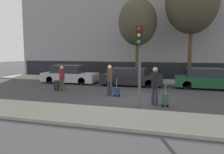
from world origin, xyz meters
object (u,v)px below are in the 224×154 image
at_px(bare_tree_near_crossing, 192,2).
at_px(parked_car_1, 131,77).
at_px(pedestrian_right, 155,84).
at_px(trolley_right, 165,99).
at_px(pedestrian_left, 62,77).
at_px(traffic_light, 139,51).
at_px(pedestrian_center, 110,78).
at_px(parked_car_0, 69,75).
at_px(parked_car_2, 206,79).
at_px(bare_tree_down_street, 138,22).
at_px(trolley_left, 57,84).
at_px(trolley_center, 117,91).
at_px(parked_bicycle, 136,76).

bearing_deg(bare_tree_near_crossing, parked_car_1, -157.45).
bearing_deg(pedestrian_right, trolley_right, 179.94).
distance_m(pedestrian_left, traffic_light, 6.80).
xyz_separation_m(pedestrian_center, bare_tree_near_crossing, (4.75, 5.84, 5.31)).
relative_size(pedestrian_center, trolley_right, 1.55).
bearing_deg(parked_car_0, parked_car_2, 0.68).
distance_m(trolley_right, bare_tree_down_street, 9.11).
bearing_deg(bare_tree_near_crossing, pedestrian_left, -146.87).
relative_size(parked_car_1, pedestrian_left, 2.81).
distance_m(parked_car_2, bare_tree_near_crossing, 6.00).
xyz_separation_m(parked_car_1, parked_car_2, (5.32, 0.09, 0.03)).
distance_m(trolley_left, bare_tree_near_crossing, 11.72).
relative_size(parked_car_1, traffic_light, 1.27).
bearing_deg(trolley_center, pedestrian_right, -32.69).
bearing_deg(trolley_center, parked_bicycle, 89.97).
xyz_separation_m(parked_car_1, pedestrian_left, (-3.87, -3.55, 0.30)).
height_order(pedestrian_center, traffic_light, traffic_light).
bearing_deg(parked_car_0, pedestrian_left, -69.93).
distance_m(traffic_light, bare_tree_near_crossing, 9.86).
xyz_separation_m(pedestrian_left, bare_tree_down_street, (4.09, 5.05, 3.99)).
relative_size(trolley_left, trolley_right, 1.04).
relative_size(trolley_center, bare_tree_down_street, 0.16).
distance_m(parked_bicycle, bare_tree_down_street, 4.48).
xyz_separation_m(parked_car_2, pedestrian_right, (-2.99, -5.82, 0.39)).
bearing_deg(bare_tree_near_crossing, pedestrian_center, -129.14).
height_order(trolley_right, bare_tree_near_crossing, bare_tree_near_crossing).
xyz_separation_m(trolley_center, parked_bicycle, (0.00, 6.40, 0.17)).
relative_size(parked_car_1, bare_tree_near_crossing, 0.54).
distance_m(trolley_center, trolley_right, 3.24).
distance_m(trolley_left, trolley_right, 7.66).
relative_size(parked_car_0, trolley_right, 3.92).
height_order(pedestrian_left, traffic_light, traffic_light).
height_order(parked_car_1, pedestrian_center, pedestrian_center).
distance_m(trolley_left, trolley_center, 4.53).
relative_size(parked_car_0, pedestrian_right, 2.47).
bearing_deg(parked_car_1, bare_tree_down_street, 81.67).
bearing_deg(trolley_left, parked_car_0, 102.99).
height_order(pedestrian_center, parked_bicycle, pedestrian_center).
bearing_deg(traffic_light, parked_car_2, 63.29).
bearing_deg(bare_tree_down_street, pedestrian_center, -96.92).
xyz_separation_m(pedestrian_right, bare_tree_near_crossing, (1.97, 7.51, 5.28)).
distance_m(parked_car_0, parked_car_2, 10.47).
xyz_separation_m(parked_car_2, bare_tree_near_crossing, (-1.02, 1.69, 5.67)).
bearing_deg(pedestrian_right, parked_car_2, -94.71).
relative_size(pedestrian_left, pedestrian_center, 0.92).
height_order(parked_car_0, pedestrian_right, pedestrian_right).
distance_m(pedestrian_center, trolley_center, 0.89).
bearing_deg(parked_car_0, parked_bicycle, 22.52).
xyz_separation_m(parked_car_0, pedestrian_center, (4.70, -4.03, 0.35)).
distance_m(pedestrian_left, trolley_right, 7.14).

